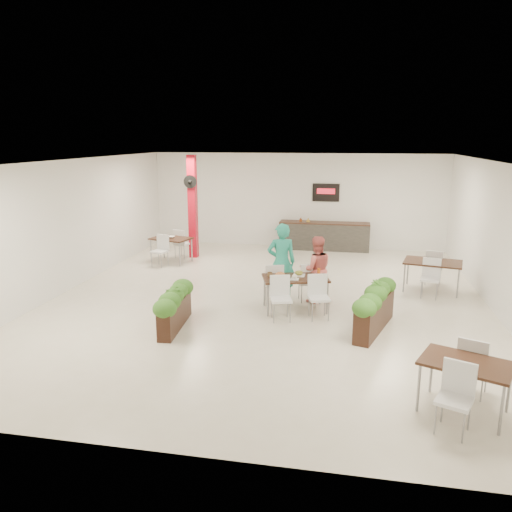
{
  "coord_description": "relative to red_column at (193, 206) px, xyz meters",
  "views": [
    {
      "loc": [
        1.83,
        -11.02,
        3.73
      ],
      "look_at": [
        -0.22,
        -0.23,
        1.1
      ],
      "focal_mm": 35.0,
      "sensor_mm": 36.0,
      "label": 1
    }
  ],
  "objects": [
    {
      "name": "diner_man",
      "position": [
        3.32,
        -3.72,
        -0.73
      ],
      "size": [
        0.76,
        0.6,
        1.82
      ],
      "primitive_type": "imported",
      "rotation": [
        0.0,
        0.0,
        3.43
      ],
      "color": "teal",
      "rests_on": "ground"
    },
    {
      "name": "ground",
      "position": [
        3.0,
        -3.79,
        -1.64
      ],
      "size": [
        12.0,
        12.0,
        0.0
      ],
      "primitive_type": "plane",
      "color": "beige",
      "rests_on": "ground"
    },
    {
      "name": "room_shell",
      "position": [
        3.0,
        -3.79,
        0.36
      ],
      "size": [
        10.1,
        12.1,
        3.22
      ],
      "color": "white",
      "rests_on": "ground"
    },
    {
      "name": "side_table_c",
      "position": [
        6.48,
        -8.13,
        -1.02
      ],
      "size": [
        1.38,
        1.66,
        0.92
      ],
      "rotation": [
        0.0,
        0.0,
        -0.4
      ],
      "color": "black",
      "rests_on": "ground"
    },
    {
      "name": "main_table",
      "position": [
        3.71,
        -4.38,
        -1.01
      ],
      "size": [
        1.63,
        1.9,
        0.92
      ],
      "rotation": [
        0.0,
        0.0,
        0.28
      ],
      "color": "black",
      "rests_on": "ground"
    },
    {
      "name": "red_column",
      "position": [
        0.0,
        0.0,
        0.0
      ],
      "size": [
        0.4,
        0.41,
        3.2
      ],
      "color": "#AC0B1D",
      "rests_on": "ground"
    },
    {
      "name": "planter_left",
      "position": [
        1.48,
        -5.87,
        -1.16
      ],
      "size": [
        0.5,
        1.71,
        0.89
      ],
      "rotation": [
        0.0,
        0.0,
        1.65
      ],
      "color": "black",
      "rests_on": "ground"
    },
    {
      "name": "planter_right",
      "position": [
        5.39,
        -5.26,
        -1.14
      ],
      "size": [
        0.87,
        1.9,
        1.03
      ],
      "rotation": [
        0.0,
        0.0,
        1.27
      ],
      "color": "black",
      "rests_on": "ground"
    },
    {
      "name": "side_table_a",
      "position": [
        -0.47,
        -0.74,
        -1.02
      ],
      "size": [
        1.32,
        1.67,
        0.92
      ],
      "rotation": [
        0.0,
        0.0,
        -0.26
      ],
      "color": "black",
      "rests_on": "ground"
    },
    {
      "name": "diner_woman",
      "position": [
        4.12,
        -3.72,
        -0.87
      ],
      "size": [
        0.89,
        0.78,
        1.55
      ],
      "primitive_type": "imported",
      "rotation": [
        0.0,
        0.0,
        3.43
      ],
      "color": "#E26964",
      "rests_on": "ground"
    },
    {
      "name": "side_table_b",
      "position": [
        6.89,
        -2.33,
        -1.0
      ],
      "size": [
        1.51,
        1.67,
        0.92
      ],
      "rotation": [
        0.0,
        0.0,
        -0.21
      ],
      "color": "black",
      "rests_on": "ground"
    },
    {
      "name": "service_counter",
      "position": [
        4.0,
        1.86,
        -1.15
      ],
      "size": [
        3.0,
        0.64,
        2.2
      ],
      "color": "#2A2825",
      "rests_on": "ground"
    }
  ]
}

